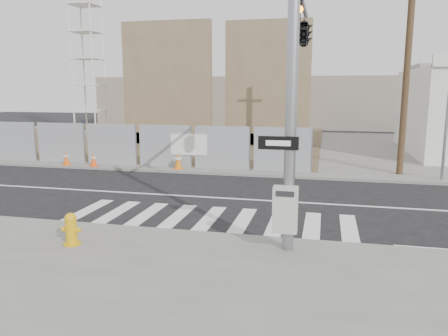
% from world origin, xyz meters
% --- Properties ---
extents(ground, '(100.00, 100.00, 0.00)m').
position_xyz_m(ground, '(0.00, 0.00, 0.00)').
color(ground, black).
rests_on(ground, ground).
extents(sidewalk_far, '(50.00, 20.00, 0.12)m').
position_xyz_m(sidewalk_far, '(0.00, 14.00, 0.06)').
color(sidewalk_far, slate).
rests_on(sidewalk_far, ground).
extents(signal_pole, '(0.96, 5.87, 7.00)m').
position_xyz_m(signal_pole, '(2.49, -2.05, 4.78)').
color(signal_pole, gray).
rests_on(signal_pole, sidewalk_near).
extents(chain_link_fence, '(24.60, 0.04, 2.00)m').
position_xyz_m(chain_link_fence, '(-10.00, 5.00, 1.12)').
color(chain_link_fence, gray).
rests_on(chain_link_fence, sidewalk_far).
extents(concrete_wall_left, '(6.00, 1.30, 8.00)m').
position_xyz_m(concrete_wall_left, '(-7.00, 13.08, 3.38)').
color(concrete_wall_left, brown).
rests_on(concrete_wall_left, sidewalk_far).
extents(concrete_wall_right, '(5.50, 1.30, 8.00)m').
position_xyz_m(concrete_wall_right, '(-0.50, 14.08, 3.38)').
color(concrete_wall_right, brown).
rests_on(concrete_wall_right, sidewalk_far).
extents(crane_tower, '(2.60, 2.60, 18.15)m').
position_xyz_m(crane_tower, '(-15.00, 17.00, 9.02)').
color(crane_tower, slate).
rests_on(crane_tower, sidewalk_far).
extents(utility_pole_right, '(1.60, 0.28, 10.00)m').
position_xyz_m(utility_pole_right, '(6.50, 5.50, 5.20)').
color(utility_pole_right, '#4C3923').
rests_on(utility_pole_right, sidewalk_far).
extents(fire_hydrant, '(0.49, 0.48, 0.78)m').
position_xyz_m(fire_hydrant, '(-2.57, -5.67, 0.51)').
color(fire_hydrant, '#D09A0B').
rests_on(fire_hydrant, sidewalk_near).
extents(traffic_cone_a, '(0.36, 0.36, 0.69)m').
position_xyz_m(traffic_cone_a, '(-13.50, 5.30, 0.46)').
color(traffic_cone_a, '#FF5E0D').
rests_on(traffic_cone_a, sidewalk_far).
extents(traffic_cone_b, '(0.37, 0.37, 0.68)m').
position_xyz_m(traffic_cone_b, '(-9.06, 4.22, 0.45)').
color(traffic_cone_b, '#F3570C').
rests_on(traffic_cone_b, sidewalk_far).
extents(traffic_cone_c, '(0.41, 0.41, 0.66)m').
position_xyz_m(traffic_cone_c, '(-7.59, 4.22, 0.44)').
color(traffic_cone_c, '#FA460D').
rests_on(traffic_cone_c, sidewalk_far).
extents(traffic_cone_d, '(0.45, 0.45, 0.76)m').
position_xyz_m(traffic_cone_d, '(-3.38, 4.49, 0.49)').
color(traffic_cone_d, orange).
rests_on(traffic_cone_d, sidewalk_far).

